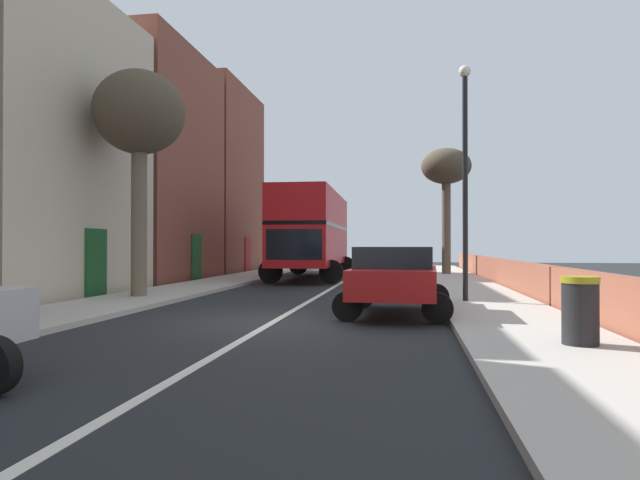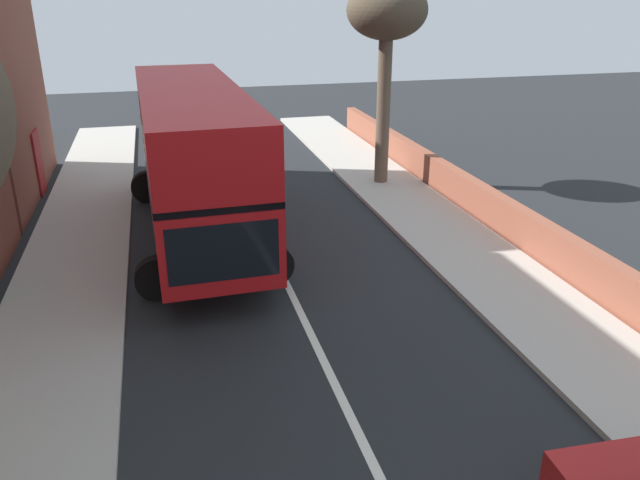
# 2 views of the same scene
# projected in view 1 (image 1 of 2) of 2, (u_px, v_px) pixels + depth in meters

# --- Properties ---
(ground_plane) EXTENTS (84.00, 84.00, 0.00)m
(ground_plane) POSITION_uv_depth(u_px,v_px,m) (274.00, 321.00, 11.55)
(ground_plane) COLOR black
(road_centre_line) EXTENTS (0.16, 54.00, 0.01)m
(road_centre_line) POSITION_uv_depth(u_px,v_px,m) (274.00, 321.00, 11.55)
(road_centre_line) COLOR silver
(road_centre_line) RESTS_ON ground
(sidewalk_left) EXTENTS (2.60, 60.00, 0.12)m
(sidewalk_left) POSITION_uv_depth(u_px,v_px,m) (61.00, 314.00, 12.31)
(sidewalk_left) COLOR #B2ADA3
(sidewalk_left) RESTS_ON ground
(sidewalk_right) EXTENTS (2.60, 60.00, 0.12)m
(sidewalk_right) POSITION_uv_depth(u_px,v_px,m) (518.00, 324.00, 10.79)
(sidewalk_right) COLOR #B2ADA3
(sidewalk_right) RESTS_ON ground
(boundary_wall_right) EXTENTS (0.36, 54.00, 1.07)m
(boundary_wall_right) POSITION_uv_depth(u_px,v_px,m) (602.00, 301.00, 10.55)
(boundary_wall_right) COLOR brown
(boundary_wall_right) RESTS_ON ground
(double_decker_bus) EXTENTS (3.76, 10.37, 4.06)m
(double_decker_bus) POSITION_uv_depth(u_px,v_px,m) (313.00, 230.00, 26.36)
(double_decker_bus) COLOR #B41317
(double_decker_bus) RESTS_ON ground
(parked_car_red_right_2) EXTENTS (2.61, 4.18, 1.57)m
(parked_car_red_right_2) POSITION_uv_depth(u_px,v_px,m) (396.00, 276.00, 12.57)
(parked_car_red_right_2) COLOR #AD1919
(parked_car_red_right_2) RESTS_ON ground
(street_tree_right_1) EXTENTS (2.59, 2.59, 6.56)m
(street_tree_right_1) POSITION_uv_depth(u_px,v_px,m) (446.00, 171.00, 28.76)
(street_tree_right_1) COLOR brown
(street_tree_right_1) RESTS_ON sidewalk_right
(street_tree_left_2) EXTENTS (2.65, 2.65, 6.64)m
(street_tree_left_2) POSITION_uv_depth(u_px,v_px,m) (139.00, 118.00, 16.20)
(street_tree_left_2) COLOR brown
(street_tree_left_2) RESTS_ON sidewalk_left
(lamppost_right) EXTENTS (0.32, 0.32, 6.31)m
(lamppost_right) POSITION_uv_depth(u_px,v_px,m) (465.00, 163.00, 14.72)
(lamppost_right) COLOR black
(lamppost_right) RESTS_ON sidewalk_right
(litter_bin_right) EXTENTS (0.55, 0.55, 1.02)m
(litter_bin_right) POSITION_uv_depth(u_px,v_px,m) (580.00, 310.00, 8.19)
(litter_bin_right) COLOR black
(litter_bin_right) RESTS_ON sidewalk_right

